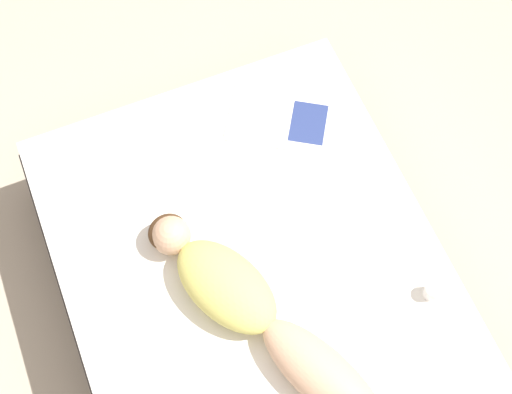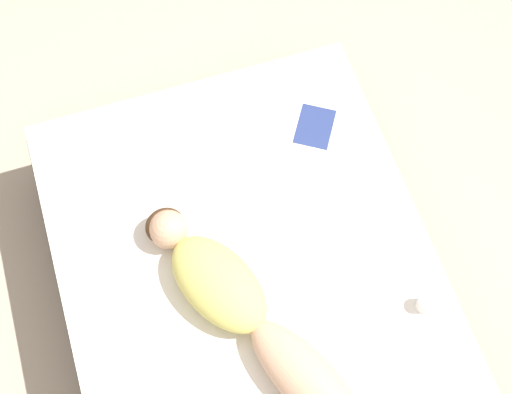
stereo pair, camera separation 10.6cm
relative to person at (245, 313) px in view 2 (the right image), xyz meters
name	(u,v)px [view 2 (the right image)]	position (x,y,z in m)	size (l,w,h in m)	color
ground_plane	(251,305)	(0.09, 0.20, -0.65)	(12.00, 12.00, 0.00)	#B7A88E
bed	(250,290)	(0.09, 0.20, -0.37)	(1.77, 2.22, 0.56)	#383333
person	(245,313)	(0.00, 0.00, 0.00)	(0.75, 1.33, 0.19)	tan
open_magazine	(290,121)	(0.52, 0.90, -0.09)	(0.64, 0.58, 0.01)	white
coffee_mug	(426,304)	(0.78, -0.19, -0.05)	(0.10, 0.07, 0.08)	white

